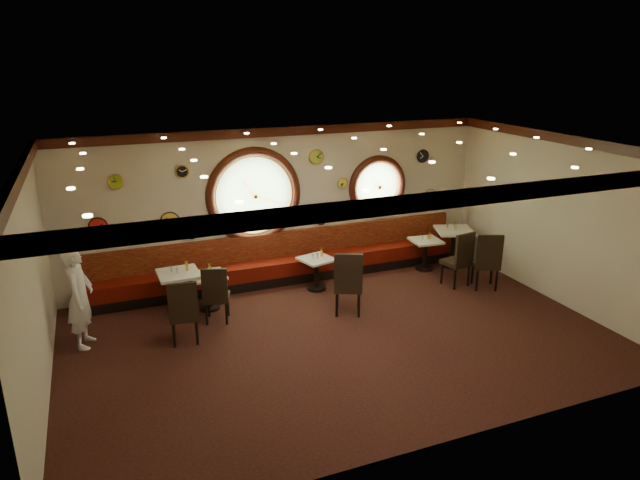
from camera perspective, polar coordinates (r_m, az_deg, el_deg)
The scene contains 55 objects.
floor at distance 9.83m, azimuth 2.01°, elevation -9.68°, with size 9.00×6.00×0.00m, color black.
ceiling at distance 8.80m, azimuth 2.24°, elevation 9.07°, with size 9.00×6.00×0.02m, color gold.
wall_back at distance 11.87m, azimuth -3.79°, elevation 3.57°, with size 9.00×0.02×3.20m, color beige.
wall_front at distance 6.78m, azimuth 12.60°, elevation -8.53°, with size 9.00×0.02×3.20m, color beige.
wall_left at distance 8.52m, azimuth -26.82°, elevation -4.45°, with size 0.02×6.00×3.20m, color beige.
wall_right at distance 11.69m, azimuth 22.71°, elevation 1.94°, with size 0.02×6.00×3.20m, color beige.
molding_back at distance 11.54m, azimuth -3.87°, elevation 10.79°, with size 9.00×0.10×0.18m, color #37120A.
molding_front at distance 6.29m, azimuth 13.29°, elevation 4.04°, with size 9.00×0.10×0.18m, color #37120A.
molding_left at distance 8.11m, azimuth -27.99°, elevation 5.51°, with size 0.10×6.00×0.18m, color #37120A.
molding_right at distance 11.36m, azimuth 23.46°, elevation 9.23°, with size 0.10×6.00×0.18m, color #37120A.
banquette_base at distance 12.09m, azimuth -3.23°, elevation -3.63°, with size 8.00×0.55×0.20m, color black.
banquette_seat at distance 12.00m, azimuth -3.25°, elevation -2.52°, with size 8.00×0.55×0.30m, color #590E07.
banquette_back at distance 12.06m, azimuth -3.62°, elevation -0.40°, with size 8.00×0.10×0.55m, color #5D070D.
porthole_left_glass at distance 11.64m, azimuth -6.62°, elevation 4.46°, with size 1.66×1.66×0.02m, color #86AD68.
porthole_left_frame at distance 11.63m, azimuth -6.60°, elevation 4.44°, with size 1.98×1.98×0.18m, color #37120A.
porthole_left_ring at distance 11.60m, azimuth -6.56°, elevation 4.41°, with size 1.61×1.61×0.03m, color gold.
porthole_right_glass at distance 12.66m, azimuth 5.73°, elevation 5.38°, with size 1.10×1.10×0.02m, color #86AD68.
porthole_right_frame at distance 12.64m, azimuth 5.76°, elevation 5.37°, with size 1.38×1.38×0.18m, color #37120A.
porthole_right_ring at distance 12.62m, azimuth 5.82°, elevation 5.34°, with size 1.09×1.09×0.03m, color gold.
wall_clock_0 at distance 13.38m, azimuth 10.90°, elevation 4.30°, with size 0.34×0.34×0.03m, color silver.
wall_clock_1 at distance 12.22m, azimuth 0.09°, elevation 2.10°, with size 0.24×0.24×0.03m, color red.
wall_clock_2 at distance 11.12m, azimuth -19.74°, elevation 5.50°, with size 0.26×0.26×0.03m, color #96B724.
wall_clock_3 at distance 11.20m, azimuth -13.64°, elevation 6.67°, with size 0.24×0.24×0.03m, color black.
wall_clock_4 at distance 11.30m, azimuth -21.32°, elevation 1.31°, with size 0.32×0.32×0.03m, color red.
wall_clock_5 at distance 12.23m, azimuth 2.27°, elevation 5.72°, with size 0.22×0.22×0.03m, color #D8DF4A.
wall_clock_6 at distance 11.52m, azimuth -12.69°, elevation 0.62°, with size 0.20×0.20×0.03m, color silver.
wall_clock_7 at distance 11.38m, azimuth -14.78°, elevation 1.83°, with size 0.36×0.36×0.03m, color yellow.
wall_clock_8 at distance 13.05m, azimuth 10.22°, elevation 8.26°, with size 0.28×0.28×0.03m, color black.
wall_clock_9 at distance 11.88m, azimuth -0.36°, elevation 8.32°, with size 0.30×0.30×0.03m, color #9CBC3A.
table_a at distance 10.79m, azimuth -13.87°, elevation -4.63°, with size 0.75×0.75×0.80m.
table_b at distance 10.87m, azimuth -11.08°, elevation -4.66°, with size 0.65×0.65×0.69m.
table_c at distance 11.53m, azimuth -0.36°, elevation -2.99°, with size 0.75×0.75×0.67m.
table_d at distance 12.80m, azimuth 10.48°, elevation -1.05°, with size 0.68×0.68×0.69m.
table_e at distance 13.09m, azimuth 13.22°, elevation -0.29°, with size 1.00×1.00×0.86m.
chair_a at distance 9.60m, azimuth -13.50°, elevation -6.65°, with size 0.53×0.53×0.70m.
chair_b at distance 10.22m, azimuth -10.40°, elevation -5.06°, with size 0.56×0.56×0.66m.
chair_c at distance 10.33m, azimuth 2.84°, elevation -3.94°, with size 0.68×0.68×0.76m.
chair_d at distance 11.94m, azimuth 13.86°, elevation -1.54°, with size 0.56×0.56×0.72m.
chair_e at distance 11.92m, azimuth 16.41°, elevation -1.72°, with size 0.66×0.66×0.74m.
condiment_a_salt at distance 10.74m, azimuth -14.67°, elevation -2.81°, with size 0.04×0.04×0.11m, color #BCBCC0.
condiment_b_salt at distance 10.76m, azimuth -11.61°, elevation -3.20°, with size 0.03×0.03×0.09m, color silver.
condiment_c_salt at distance 11.39m, azimuth -0.71°, elevation -1.67°, with size 0.03×0.03×0.10m, color silver.
condiment_d_salt at distance 12.70m, azimuth 10.23°, elevation 0.22°, with size 0.03×0.03×0.09m, color #B9B8BD.
condiment_a_pepper at distance 10.65m, azimuth -14.11°, elevation -2.97°, with size 0.03×0.03×0.10m, color silver.
condiment_b_pepper at distance 10.70m, azimuth -11.27°, elevation -3.25°, with size 0.04×0.04×0.11m, color silver.
condiment_c_pepper at distance 11.40m, azimuth -0.25°, elevation -1.61°, with size 0.04×0.04×0.11m, color #BCBDC1.
condiment_d_pepper at distance 12.71m, azimuth 10.70°, elevation 0.22°, with size 0.03×0.03×0.09m, color silver.
condiment_a_bottle at distance 10.72m, azimuth -13.19°, elevation -2.51°, with size 0.06×0.06×0.18m, color gold.
condiment_b_bottle at distance 10.82m, azimuth -10.95°, elevation -2.79°, with size 0.06×0.06×0.18m, color gold.
condiment_c_bottle at distance 11.51m, azimuth 0.17°, elevation -1.26°, with size 0.05×0.05×0.17m, color gold.
condiment_d_bottle at distance 12.77m, azimuth 10.91°, elevation 0.46°, with size 0.05×0.05×0.16m, color #C6842E.
condiment_e_salt at distance 13.00m, azimuth 12.63°, elevation 1.32°, with size 0.03×0.03×0.10m, color silver.
condiment_e_pepper at distance 12.96m, azimuth 13.42°, elevation 1.23°, with size 0.04×0.04×0.11m, color silver.
condiment_e_bottle at distance 13.08m, azimuth 13.38°, elevation 1.47°, with size 0.04×0.04×0.14m, color gold.
waiter at distance 9.99m, azimuth -22.89°, elevation -5.26°, with size 0.63×0.41×1.72m, color white.
Camera 1 is at (-3.56, -7.92, 4.61)m, focal length 32.00 mm.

